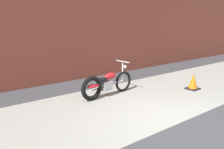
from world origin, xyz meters
The scene contains 5 objects.
ground_plane centered at (0.00, 0.00, 0.00)m, with size 80.00×80.00×0.00m, color #38383A.
sidewalk_slab centered at (0.00, 1.75, 0.00)m, with size 36.00×3.50×0.01m, color gray.
brick_building_wall centered at (0.00, 5.20, 2.90)m, with size 36.00×0.50×5.81m, color brown.
motorcycle_red centered at (-0.22, 2.58, 0.40)m, with size 2.01×0.58×1.03m.
traffic_cone centered at (2.63, 1.39, 0.25)m, with size 0.40×0.40×0.55m.
Camera 1 is at (-4.18, -2.93, 2.29)m, focal length 37.04 mm.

